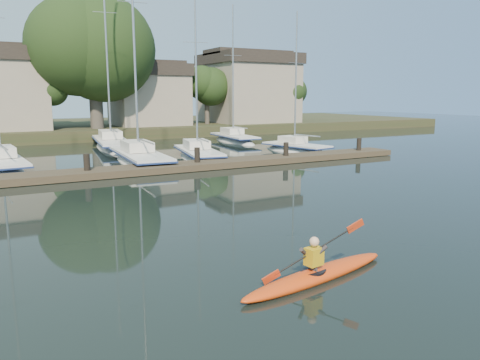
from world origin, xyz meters
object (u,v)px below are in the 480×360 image
sailboat_1 (3,172)px  sailboat_2 (140,166)px  sailboat_4 (296,154)px  sailboat_3 (198,161)px  sailboat_6 (112,150)px  dock (146,169)px  kayak (317,272)px  sailboat_7 (234,144)px

sailboat_1 → sailboat_2: (7.46, -1.42, -0.01)m
sailboat_2 → sailboat_4: (11.78, 0.18, 0.02)m
sailboat_3 → sailboat_4: 7.82m
sailboat_2 → sailboat_6: sailboat_6 is taller
dock → sailboat_4: size_ratio=3.07×
kayak → dock: kayak is taller
dock → sailboat_6: size_ratio=1.94×
dock → sailboat_1: bearing=142.1°
dock → sailboat_7: bearing=46.3°
sailboat_6 → sailboat_1: bearing=-128.4°
sailboat_1 → sailboat_4: size_ratio=1.28×
kayak → sailboat_6: 29.27m
sailboat_4 → sailboat_1: bearing=165.0°
sailboat_1 → sailboat_3: size_ratio=1.11×
sailboat_2 → sailboat_6: 9.35m
sailboat_1 → kayak: bearing=-79.6°
sailboat_2 → sailboat_3: size_ratio=1.26×
sailboat_4 → kayak: bearing=-135.7°
dock → sailboat_3: (4.78, 3.93, -0.39)m
sailboat_1 → sailboat_2: sailboat_2 is taller
sailboat_3 → sailboat_7: size_ratio=0.99×
sailboat_3 → sailboat_4: (7.82, 0.02, 0.01)m
sailboat_1 → sailboat_4: (19.24, -1.23, 0.01)m
sailboat_7 → sailboat_1: bearing=-153.7°
dock → sailboat_3: bearing=39.4°
sailboat_1 → sailboat_3: 11.49m
sailboat_2 → sailboat_6: size_ratio=0.92×
kayak → sailboat_4: bearing=45.5°
kayak → sailboat_6: size_ratio=0.26×
dock → sailboat_1: size_ratio=2.39×
dock → sailboat_2: (0.82, 3.76, -0.41)m
sailboat_6 → dock: bearing=-89.0°
sailboat_7 → dock: bearing=-129.1°
sailboat_2 → sailboat_6: bearing=89.9°
dock → sailboat_2: bearing=77.8°
sailboat_4 → dock: bearing=-174.0°
sailboat_4 → sailboat_7: (-0.51, 8.72, -0.01)m
sailboat_2 → sailboat_3: bearing=5.7°
kayak → sailboat_7: (13.18, 28.73, -0.37)m
dock → sailboat_4: 13.21m
sailboat_1 → sailboat_7: bearing=17.5°
dock → sailboat_1: sailboat_1 is taller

